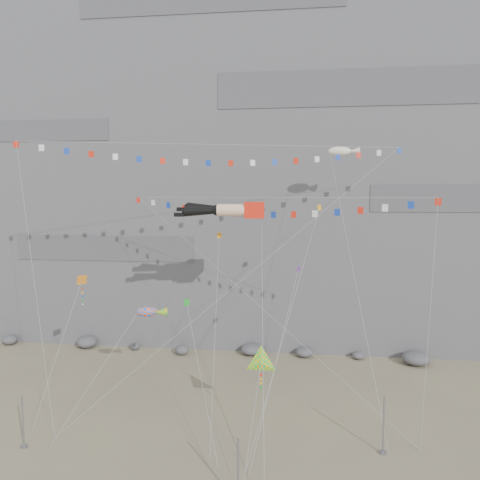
{
  "coord_description": "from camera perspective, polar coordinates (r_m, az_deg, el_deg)",
  "views": [
    {
      "loc": [
        5.14,
        -35.21,
        18.3
      ],
      "look_at": [
        -0.38,
        9.0,
        14.05
      ],
      "focal_mm": 35.0,
      "sensor_mm": 36.0,
      "label": 1
    }
  ],
  "objects": [
    {
      "name": "ground",
      "position": [
        40.01,
        -1.14,
        -21.77
      ],
      "size": [
        120.0,
        120.0,
        0.0
      ],
      "primitive_type": "plane",
      "color": "gray",
      "rests_on": "ground"
    },
    {
      "name": "cliff",
      "position": [
        67.74,
        2.78,
        11.12
      ],
      "size": [
        80.0,
        28.0,
        50.0
      ],
      "primitive_type": "cube",
      "color": "slate",
      "rests_on": "ground"
    },
    {
      "name": "talus_boulders",
      "position": [
        55.36,
        1.46,
        -13.2
      ],
      "size": [
        60.0,
        3.0,
        1.2
      ],
      "primitive_type": null,
      "color": "#58585C",
      "rests_on": "ground"
    },
    {
      "name": "anchor_pole_left",
      "position": [
        39.62,
        -24.95,
        -19.46
      ],
      "size": [
        0.12,
        0.12,
        3.88
      ],
      "primitive_type": "cylinder",
      "color": "gray",
      "rests_on": "ground"
    },
    {
      "name": "anchor_pole_center",
      "position": [
        30.89,
        -0.23,
        -26.35
      ],
      "size": [
        0.12,
        0.12,
        4.05
      ],
      "primitive_type": "cylinder",
      "color": "gray",
      "rests_on": "ground"
    },
    {
      "name": "anchor_pole_right",
      "position": [
        36.96,
        17.1,
        -20.77
      ],
      "size": [
        0.12,
        0.12,
        4.23
      ],
      "primitive_type": "cylinder",
      "color": "gray",
      "rests_on": "ground"
    },
    {
      "name": "legs_kite",
      "position": [
        41.28,
        -1.28,
        3.68
      ],
      "size": [
        9.17,
        16.19,
        22.65
      ],
      "rotation": [
        0.0,
        0.0,
        0.09
      ],
      "color": "red",
      "rests_on": "ground"
    },
    {
      "name": "flag_banner_upper",
      "position": [
        43.44,
        -2.54,
        11.52
      ],
      "size": [
        33.66,
        15.78,
        27.57
      ],
      "color": "red",
      "rests_on": "ground"
    },
    {
      "name": "flag_banner_lower",
      "position": [
        40.49,
        2.93,
        5.16
      ],
      "size": [
        26.01,
        12.26,
        22.75
      ],
      "color": "red",
      "rests_on": "ground"
    },
    {
      "name": "harlequin_kite",
      "position": [
        42.65,
        -18.74,
        -4.69
      ],
      "size": [
        2.62,
        6.93,
        12.62
      ],
      "color": "red",
      "rests_on": "ground"
    },
    {
      "name": "fish_windsock",
      "position": [
        41.11,
        -11.26,
        -8.6
      ],
      "size": [
        6.73,
        8.84,
        12.48
      ],
      "color": "#F8560C",
      "rests_on": "ground"
    },
    {
      "name": "delta_kite",
      "position": [
        35.95,
        2.58,
        -14.72
      ],
      "size": [
        2.58,
        7.88,
        9.6
      ],
      "color": "#EAB50B",
      "rests_on": "ground"
    },
    {
      "name": "blimp_windsock",
      "position": [
        47.85,
        12.08,
        10.44
      ],
      "size": [
        4.45,
        15.99,
        27.37
      ],
      "color": "#ECE4C2",
      "rests_on": "ground"
    },
    {
      "name": "small_kite_a",
      "position": [
        43.9,
        -2.56,
        0.11
      ],
      "size": [
        2.3,
        14.73,
        20.28
      ],
      "color": "#FF9C15",
      "rests_on": "ground"
    },
    {
      "name": "small_kite_b",
      "position": [
        40.09,
        7.03,
        -3.94
      ],
      "size": [
        3.66,
        11.57,
        16.51
      ],
      "color": "purple",
      "rests_on": "ground"
    },
    {
      "name": "small_kite_c",
      "position": [
        40.01,
        -6.49,
        -7.8
      ],
      "size": [
        5.32,
        10.93,
        14.54
      ],
      "color": "green",
      "rests_on": "ground"
    },
    {
      "name": "small_kite_d",
      "position": [
        41.9,
        9.5,
        3.37
      ],
      "size": [
        5.74,
        13.32,
        21.95
      ],
      "color": "#F2A814",
      "rests_on": "ground"
    }
  ]
}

